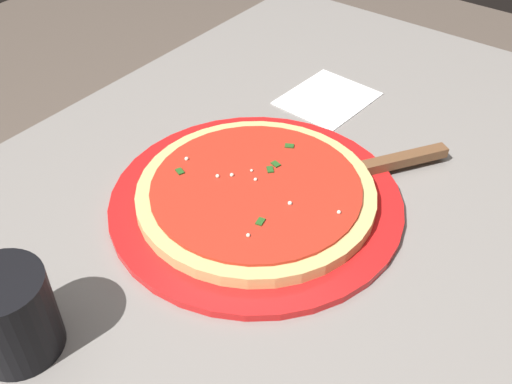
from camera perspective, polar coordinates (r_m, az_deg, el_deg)
The scene contains 6 objects.
restaurant_table at distance 0.87m, azimuth 3.56°, elevation -6.54°, with size 1.12×0.81×0.74m.
serving_plate at distance 0.76m, azimuth -0.00°, elevation -0.85°, with size 0.37×0.37×0.01m, color red.
pizza at distance 0.75m, azimuth -0.00°, elevation -0.01°, with size 0.30×0.30×0.02m.
pizza_server at distance 0.82m, azimuth 11.45°, elevation 2.39°, with size 0.21×0.16×0.01m.
cup_tall_drink at distance 0.63m, azimuth -22.37°, elevation -10.80°, with size 0.09×0.09×0.10m, color black.
napkin_folded_right at distance 0.98m, azimuth 6.85°, elevation 8.85°, with size 0.14×0.12×0.00m, color white.
Camera 1 is at (-0.51, -0.32, 1.25)m, focal length 41.96 mm.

